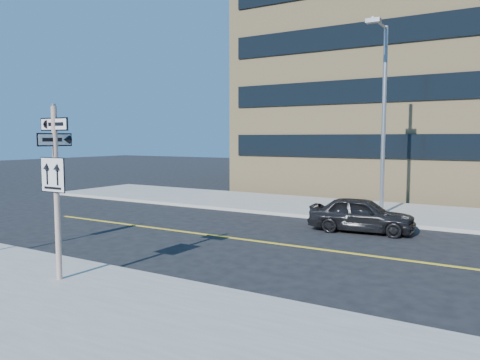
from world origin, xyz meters
The scene contains 5 objects.
ground centered at (0.00, 0.00, 0.00)m, with size 120.00×120.00×0.00m, color black.
sign_pole centered at (0.00, -2.51, 2.44)m, with size 0.92×0.92×4.06m.
parked_car_a centered at (4.20, 7.34, 0.65)m, with size 3.79×1.52×1.29m, color black.
streetlight_a centered at (4.00, 10.76, 4.76)m, with size 0.55×2.25×8.00m.
building_brick centered at (2.00, 25.00, 9.00)m, with size 18.00×18.00×18.00m, color tan.
Camera 1 is at (9.12, -9.47, 3.43)m, focal length 35.00 mm.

